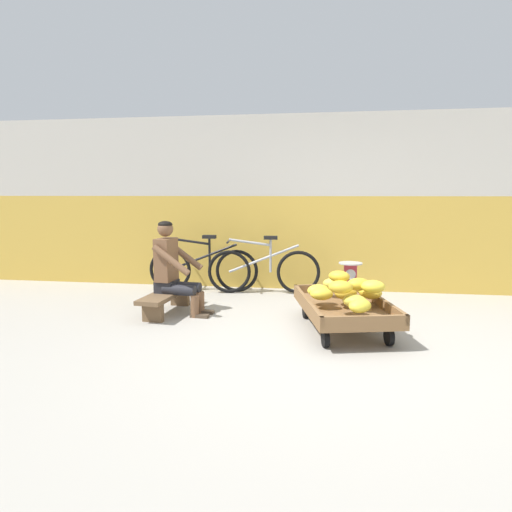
# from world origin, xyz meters

# --- Properties ---
(ground_plane) EXTENTS (80.00, 80.00, 0.00)m
(ground_plane) POSITION_xyz_m (0.00, 0.00, 0.00)
(ground_plane) COLOR #A39E93
(back_wall) EXTENTS (16.00, 0.30, 2.64)m
(back_wall) POSITION_xyz_m (0.00, 2.83, 1.32)
(back_wall) COLOR gold
(back_wall) RESTS_ON ground
(banana_cart) EXTENTS (1.14, 1.59, 0.36)m
(banana_cart) POSITION_xyz_m (0.18, 0.67, 0.24)
(banana_cart) COLOR brown
(banana_cart) RESTS_ON ground
(banana_pile) EXTENTS (0.83, 1.24, 0.26)m
(banana_pile) POSITION_xyz_m (0.21, 0.58, 0.46)
(banana_pile) COLOR gold
(banana_pile) RESTS_ON banana_cart
(low_bench) EXTENTS (0.41, 1.12, 0.27)m
(low_bench) POSITION_xyz_m (-1.94, 1.06, 0.20)
(low_bench) COLOR brown
(low_bench) RESTS_ON ground
(vendor_seated) EXTENTS (0.71, 0.52, 1.14)m
(vendor_seated) POSITION_xyz_m (-1.85, 1.05, 0.57)
(vendor_seated) COLOR brown
(vendor_seated) RESTS_ON ground
(plastic_crate) EXTENTS (0.36, 0.28, 0.30)m
(plastic_crate) POSITION_xyz_m (0.30, 1.64, 0.15)
(plastic_crate) COLOR #234CA8
(plastic_crate) RESTS_ON ground
(weighing_scale) EXTENTS (0.30, 0.30, 0.29)m
(weighing_scale) POSITION_xyz_m (0.30, 1.64, 0.45)
(weighing_scale) COLOR #28282D
(weighing_scale) RESTS_ON plastic_crate
(bicycle_near_left) EXTENTS (1.66, 0.48, 0.86)m
(bicycle_near_left) POSITION_xyz_m (-1.83, 2.31, 0.35)
(bicycle_near_left) COLOR black
(bicycle_near_left) RESTS_ON ground
(bicycle_far_left) EXTENTS (1.66, 0.48, 0.86)m
(bicycle_far_left) POSITION_xyz_m (-0.91, 2.31, 0.35)
(bicycle_far_left) COLOR black
(bicycle_far_left) RESTS_ON ground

